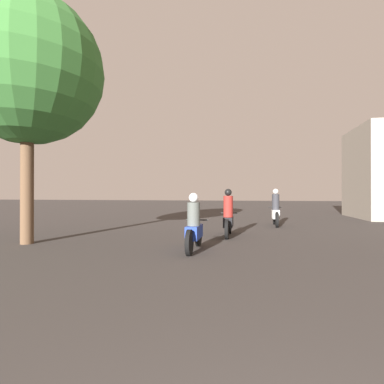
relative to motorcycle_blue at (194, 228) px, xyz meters
name	(u,v)px	position (x,y,z in m)	size (l,w,h in m)	color
motorcycle_blue	(194,228)	(0.00, 0.00, 0.00)	(0.60, 1.90, 1.47)	black
motorcycle_black	(228,217)	(0.68, 2.75, 0.05)	(0.60, 2.06, 1.62)	black
motorcycle_white	(276,211)	(2.54, 6.40, 0.08)	(0.60, 1.97, 1.67)	black
street_tree	(27,70)	(-4.96, 0.13, 4.46)	(4.33, 4.33, 7.23)	brown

